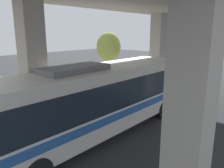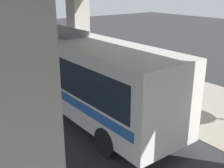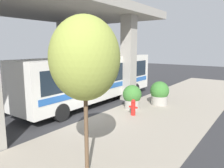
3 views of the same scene
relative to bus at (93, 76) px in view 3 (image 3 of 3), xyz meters
The scene contains 8 objects.
ground_plane 4.09m from the bus, 125.27° to the left, with size 80.00×80.00×0.00m, color #2D2D30.
sidewalk_strip 6.18m from the bus, 149.91° to the left, with size 6.00×40.00×0.02m.
overpass 5.39m from the bus, 56.94° to the left, with size 9.40×18.31×6.89m.
bus is the anchor object (origin of this frame).
fire_hydrant 4.28m from the bus, 165.92° to the left, with size 0.54×0.26×0.98m.
planter_front 3.32m from the bus, behind, with size 1.22×1.22×1.58m.
planter_middle 4.83m from the bus, 152.05° to the right, with size 1.30×1.30×1.65m.
street_tree_near 9.33m from the bus, 129.37° to the left, with size 2.08×2.08×4.95m.
Camera 3 is at (-8.12, 8.84, 4.04)m, focal length 35.00 mm.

